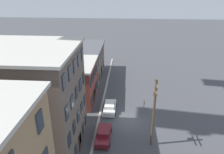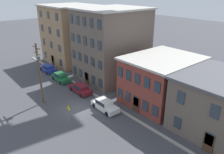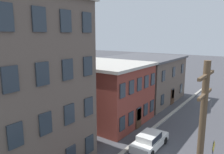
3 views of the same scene
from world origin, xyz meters
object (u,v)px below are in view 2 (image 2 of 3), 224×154
object	(u,v)px
car_maroon	(81,88)
caution_sign	(69,111)
car_green	(61,77)
utility_pole	(39,71)
car_blue	(48,68)
car_white	(105,105)

from	to	relation	value
car_maroon	caution_sign	bearing A→B (deg)	-41.57
car_maroon	caution_sign	size ratio (longest dim) A/B	1.79
car_green	utility_pole	size ratio (longest dim) A/B	0.49
car_green	car_maroon	size ratio (longest dim) A/B	1.00
car_green	car_blue	bearing A→B (deg)	177.81
car_white	utility_pole	bearing A→B (deg)	-141.55
car_green	utility_pole	xyz separation A→B (m)	(5.88, -5.92, 4.31)
car_blue	caution_sign	xyz separation A→B (m)	(18.68, -5.61, 0.89)
caution_sign	utility_pole	bearing A→B (deg)	-175.53
car_green	utility_pole	world-z (taller)	utility_pole
car_green	caution_sign	distance (m)	13.89
car_white	car_blue	bearing A→B (deg)	179.01
car_blue	car_maroon	world-z (taller)	same
car_blue	caution_sign	distance (m)	19.53
car_green	caution_sign	bearing A→B (deg)	-22.86
car_blue	car_maroon	distance (m)	12.42
car_blue	car_white	xyz separation A→B (m)	(19.11, -0.33, 0.00)
car_blue	caution_sign	world-z (taller)	caution_sign
car_blue	car_green	bearing A→B (deg)	-2.19
car_blue	car_white	bearing A→B (deg)	-0.99
car_blue	caution_sign	bearing A→B (deg)	-16.72
caution_sign	utility_pole	size ratio (longest dim) A/B	0.27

